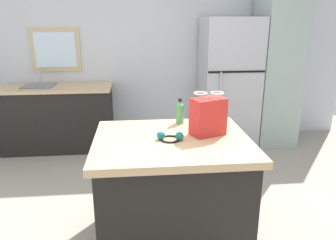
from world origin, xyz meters
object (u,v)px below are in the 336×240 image
Objects in this scene: bottle at (180,112)px; tall_cabinet at (276,66)px; kitchen_island at (172,190)px; shopping_bag at (208,116)px; small_box at (214,115)px; ear_defenders at (170,137)px; refrigerator at (228,83)px.

tall_cabinet is at bearing 47.43° from bottle.
shopping_bag is (0.28, 0.06, 0.58)m from kitchen_island.
small_box reaches higher than ear_defenders.
bottle is at bearing -132.57° from tall_cabinet.
small_box is at bearing -4.29° from bottle.
refrigerator reaches higher than bottle.
bottle is at bearing 72.31° from ear_defenders.
refrigerator is 1.88m from small_box.
ear_defenders is at bearing -117.28° from kitchen_island.
ear_defenders is (-0.30, -0.09, -0.12)m from shopping_bag.
tall_cabinet reaches higher than refrigerator.
bottle is (0.11, 0.36, 0.53)m from kitchen_island.
refrigerator is 2.38m from ear_defenders.
kitchen_island is at bearing -106.70° from bottle.
small_box is at bearing -109.75° from refrigerator.
shopping_bag is at bearing 16.77° from ear_defenders.
small_box is (0.12, 0.28, -0.07)m from shopping_bag.
tall_cabinet is 2.75m from ear_defenders.
ear_defenders is at bearing -138.18° from small_box.
tall_cabinet is 2.37m from bottle.
tall_cabinet is 14.90× the size of small_box.
tall_cabinet is 10.27× the size of bottle.
kitchen_island is at bearing -116.14° from refrigerator.
small_box is 0.76× the size of ear_defenders.
ear_defenders is (-1.73, -2.14, -0.21)m from tall_cabinet.
bottle is at bearing -117.93° from refrigerator.
bottle is (-0.17, 0.30, -0.05)m from shopping_bag.
bottle reaches higher than kitchen_island.
tall_cabinet is 11.33× the size of ear_defenders.
ear_defenders is (-0.42, -0.37, -0.05)m from small_box.
tall_cabinet is 6.72× the size of shopping_bag.
tall_cabinet is at bearing 51.07° from ear_defenders.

